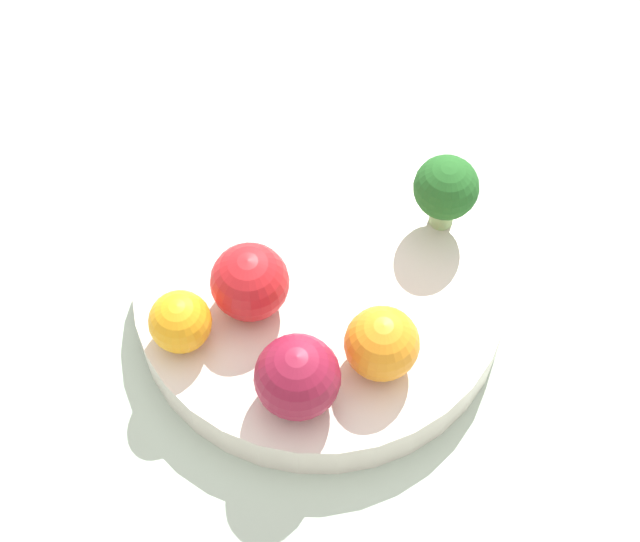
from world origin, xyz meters
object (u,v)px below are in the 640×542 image
(apple_red, at_px, (250,282))
(bowl, at_px, (320,292))
(apple_green, at_px, (297,377))
(orange_back, at_px, (382,344))
(orange_front, at_px, (180,322))
(broccoli, at_px, (446,189))

(apple_red, bearing_deg, bowl, 62.09)
(bowl, height_order, apple_red, apple_red)
(apple_green, relative_size, orange_back, 1.12)
(orange_front, bearing_deg, bowl, 66.72)
(apple_green, bearing_deg, apple_red, 154.59)
(apple_green, distance_m, orange_front, 0.09)
(bowl, distance_m, apple_red, 0.07)
(apple_green, bearing_deg, bowl, 121.01)
(orange_front, relative_size, orange_back, 0.85)
(bowl, bearing_deg, orange_front, -113.28)
(apple_red, bearing_deg, orange_back, 12.25)
(broccoli, xyz_separation_m, apple_green, (0.01, -0.17, -0.01))
(apple_red, bearing_deg, orange_front, -108.83)
(apple_red, xyz_separation_m, orange_front, (-0.02, -0.05, -0.01))
(apple_red, xyz_separation_m, orange_back, (0.09, 0.02, -0.00))
(broccoli, xyz_separation_m, orange_back, (0.04, -0.11, -0.01))
(apple_green, xyz_separation_m, orange_front, (-0.09, -0.02, -0.01))
(apple_red, xyz_separation_m, apple_green, (0.07, -0.03, 0.00))
(broccoli, height_order, orange_front, broccoli)
(bowl, xyz_separation_m, orange_front, (-0.04, -0.09, 0.04))
(bowl, relative_size, apple_red, 4.91)
(orange_back, bearing_deg, apple_green, -114.74)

